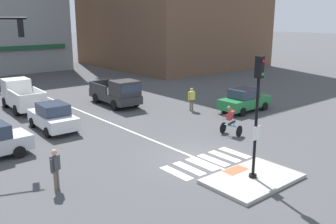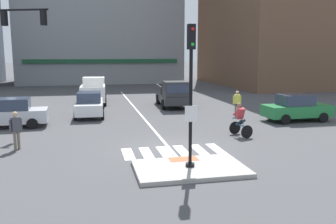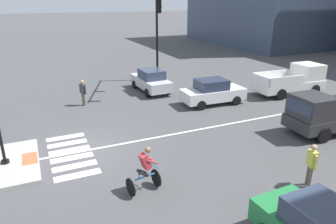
{
  "view_description": "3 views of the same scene",
  "coord_description": "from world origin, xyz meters",
  "px_view_note": "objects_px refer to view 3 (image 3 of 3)",
  "views": [
    {
      "loc": [
        -11.59,
        -11.64,
        6.48
      ],
      "look_at": [
        0.8,
        3.31,
        1.52
      ],
      "focal_mm": 39.32,
      "sensor_mm": 36.0,
      "label": 1
    },
    {
      "loc": [
        -3.41,
        -14.95,
        4.14
      ],
      "look_at": [
        0.68,
        3.64,
        1.01
      ],
      "focal_mm": 38.43,
      "sensor_mm": 36.0,
      "label": 2
    },
    {
      "loc": [
        12.96,
        -1.61,
        6.49
      ],
      "look_at": [
        0.9,
        3.8,
        1.64
      ],
      "focal_mm": 33.18,
      "sensor_mm": 36.0,
      "label": 3
    }
  ],
  "objects_px": {
    "pickup_truck_white_westbound_distant": "(294,80)",
    "pedestrian_waiting_far_side": "(312,162)",
    "car_silver_cross_left": "(151,80)",
    "pedestrian_at_curb_left": "(83,91)",
    "traffic_light_mast": "(158,24)",
    "cyclist": "(145,169)",
    "pickup_truck_charcoal_eastbound_far": "(328,114)",
    "car_white_westbound_far": "(213,92)"
  },
  "relations": [
    {
      "from": "pickup_truck_white_westbound_distant",
      "to": "car_white_westbound_far",
      "type": "bearing_deg",
      "value": -93.2
    },
    {
      "from": "pickup_truck_charcoal_eastbound_far",
      "to": "pedestrian_waiting_far_side",
      "type": "xyz_separation_m",
      "value": [
        3.26,
        -4.7,
        0.0
      ]
    },
    {
      "from": "car_silver_cross_left",
      "to": "cyclist",
      "type": "height_order",
      "value": "cyclist"
    },
    {
      "from": "car_white_westbound_far",
      "to": "cyclist",
      "type": "distance_m",
      "value": 10.42
    },
    {
      "from": "pickup_truck_charcoal_eastbound_far",
      "to": "pedestrian_at_curb_left",
      "type": "relative_size",
      "value": 3.11
    },
    {
      "from": "pickup_truck_white_westbound_distant",
      "to": "pedestrian_waiting_far_side",
      "type": "relative_size",
      "value": 3.1
    },
    {
      "from": "cyclist",
      "to": "pedestrian_waiting_far_side",
      "type": "bearing_deg",
      "value": 68.46
    },
    {
      "from": "pickup_truck_white_westbound_distant",
      "to": "pedestrian_waiting_far_side",
      "type": "height_order",
      "value": "pickup_truck_white_westbound_distant"
    },
    {
      "from": "traffic_light_mast",
      "to": "pickup_truck_white_westbound_distant",
      "type": "bearing_deg",
      "value": 52.98
    },
    {
      "from": "traffic_light_mast",
      "to": "pedestrian_at_curb_left",
      "type": "distance_m",
      "value": 7.72
    },
    {
      "from": "pickup_truck_charcoal_eastbound_far",
      "to": "pickup_truck_white_westbound_distant",
      "type": "distance_m",
      "value": 7.01
    },
    {
      "from": "pickup_truck_charcoal_eastbound_far",
      "to": "pedestrian_waiting_far_side",
      "type": "bearing_deg",
      "value": -55.28
    },
    {
      "from": "traffic_light_mast",
      "to": "pedestrian_at_curb_left",
      "type": "relative_size",
      "value": 4.03
    },
    {
      "from": "pickup_truck_charcoal_eastbound_far",
      "to": "pickup_truck_white_westbound_distant",
      "type": "height_order",
      "value": "same"
    },
    {
      "from": "car_silver_cross_left",
      "to": "pedestrian_at_curb_left",
      "type": "relative_size",
      "value": 2.49
    },
    {
      "from": "traffic_light_mast",
      "to": "cyclist",
      "type": "relative_size",
      "value": 4.0
    },
    {
      "from": "pickup_truck_white_westbound_distant",
      "to": "cyclist",
      "type": "xyz_separation_m",
      "value": [
        7.0,
        -13.98,
        -0.11
      ]
    },
    {
      "from": "pedestrian_at_curb_left",
      "to": "car_silver_cross_left",
      "type": "bearing_deg",
      "value": 103.75
    },
    {
      "from": "car_silver_cross_left",
      "to": "pedestrian_at_curb_left",
      "type": "height_order",
      "value": "pedestrian_at_curb_left"
    },
    {
      "from": "car_white_westbound_far",
      "to": "cyclist",
      "type": "relative_size",
      "value": 2.47
    },
    {
      "from": "car_white_westbound_far",
      "to": "pedestrian_at_curb_left",
      "type": "relative_size",
      "value": 2.49
    },
    {
      "from": "pickup_truck_charcoal_eastbound_far",
      "to": "pedestrian_waiting_far_side",
      "type": "height_order",
      "value": "pickup_truck_charcoal_eastbound_far"
    },
    {
      "from": "cyclist",
      "to": "pedestrian_waiting_far_side",
      "type": "height_order",
      "value": "cyclist"
    },
    {
      "from": "car_white_westbound_far",
      "to": "pickup_truck_white_westbound_distant",
      "type": "relative_size",
      "value": 0.8
    },
    {
      "from": "car_white_westbound_far",
      "to": "pedestrian_waiting_far_side",
      "type": "xyz_separation_m",
      "value": [
        9.56,
        -1.81,
        0.17
      ]
    },
    {
      "from": "car_silver_cross_left",
      "to": "pickup_truck_charcoal_eastbound_far",
      "type": "xyz_separation_m",
      "value": [
        10.68,
        5.45,
        0.17
      ]
    },
    {
      "from": "pickup_truck_charcoal_eastbound_far",
      "to": "pedestrian_at_curb_left",
      "type": "height_order",
      "value": "pickup_truck_charcoal_eastbound_far"
    },
    {
      "from": "car_silver_cross_left",
      "to": "pedestrian_waiting_far_side",
      "type": "height_order",
      "value": "pedestrian_waiting_far_side"
    },
    {
      "from": "traffic_light_mast",
      "to": "pickup_truck_white_westbound_distant",
      "type": "height_order",
      "value": "traffic_light_mast"
    },
    {
      "from": "car_silver_cross_left",
      "to": "pedestrian_at_curb_left",
      "type": "distance_m",
      "value": 5.29
    },
    {
      "from": "pickup_truck_white_westbound_distant",
      "to": "pedestrian_waiting_far_side",
      "type": "bearing_deg",
      "value": -42.51
    },
    {
      "from": "car_silver_cross_left",
      "to": "pedestrian_at_curb_left",
      "type": "bearing_deg",
      "value": -76.25
    },
    {
      "from": "cyclist",
      "to": "pedestrian_at_curb_left",
      "type": "xyz_separation_m",
      "value": [
        -10.49,
        -0.34,
        0.11
      ]
    },
    {
      "from": "pickup_truck_white_westbound_distant",
      "to": "cyclist",
      "type": "distance_m",
      "value": 15.63
    },
    {
      "from": "traffic_light_mast",
      "to": "car_silver_cross_left",
      "type": "bearing_deg",
      "value": -39.75
    },
    {
      "from": "pickup_truck_charcoal_eastbound_far",
      "to": "cyclist",
      "type": "xyz_separation_m",
      "value": [
        1.06,
        -10.25,
        -0.11
      ]
    },
    {
      "from": "cyclist",
      "to": "pedestrian_at_curb_left",
      "type": "distance_m",
      "value": 10.49
    },
    {
      "from": "traffic_light_mast",
      "to": "car_silver_cross_left",
      "type": "relative_size",
      "value": 1.61
    },
    {
      "from": "car_silver_cross_left",
      "to": "pedestrian_at_curb_left",
      "type": "xyz_separation_m",
      "value": [
        1.26,
        -5.13,
        0.17
      ]
    },
    {
      "from": "car_white_westbound_far",
      "to": "pedestrian_at_curb_left",
      "type": "height_order",
      "value": "pedestrian_at_curb_left"
    },
    {
      "from": "car_silver_cross_left",
      "to": "traffic_light_mast",
      "type": "bearing_deg",
      "value": 140.25
    },
    {
      "from": "cyclist",
      "to": "pickup_truck_white_westbound_distant",
      "type": "bearing_deg",
      "value": 116.61
    }
  ]
}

